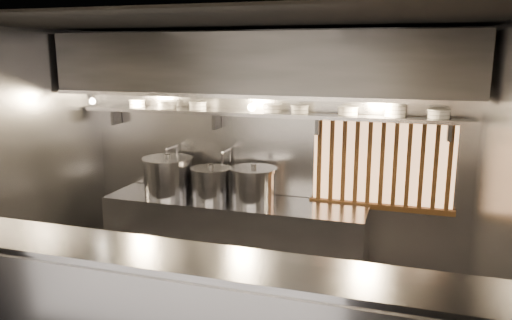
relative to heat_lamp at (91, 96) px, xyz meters
The scene contains 23 objects.
ceiling 2.21m from the heat_lamp, 24.14° to the right, with size 4.50×4.50×0.00m, color black.
wall_back 2.11m from the heat_lamp, 18.89° to the left, with size 4.50×4.50×0.00m, color gray.
wall_left 1.14m from the heat_lamp, 112.49° to the right, with size 3.00×3.00×0.00m, color gray.
wall_right 4.29m from the heat_lamp, 11.59° to the right, with size 3.00×3.00×0.00m, color gray.
cooking_bench 2.29m from the heat_lamp, ahead, with size 3.00×0.70×0.90m, color #9B9BA0.
bowl_shelf 1.96m from the heat_lamp, 13.90° to the left, with size 4.40×0.34×0.04m, color #9B9BA0.
exhaust_hood 1.95m from the heat_lamp, ahead, with size 4.40×0.81×0.65m.
wood_screen 3.33m from the heat_lamp, 10.69° to the left, with size 1.56×0.09×1.04m.
faucet_left 1.18m from the heat_lamp, 34.60° to the left, with size 0.04×0.30×0.50m.
faucet_right 1.71m from the heat_lamp, 19.61° to the left, with size 0.04×0.30×0.50m.
heat_lamp is the anchor object (origin of this frame).
pendant_bulb 1.83m from the heat_lamp, 11.00° to the left, with size 0.09×0.09×0.19m.
stock_pot_left 1.26m from the heat_lamp, 20.45° to the left, with size 0.76×0.76×0.48m.
stock_pot_mid 1.67m from the heat_lamp, 12.42° to the left, with size 0.59×0.59×0.40m.
stock_pot_right 2.09m from the heat_lamp, ahead, with size 0.68×0.68×0.43m.
bowl_stack_0 0.57m from the heat_lamp, 57.02° to the left, with size 0.20×0.20×0.09m.
bowl_stack_1 0.86m from the heat_lamp, 33.47° to the left, with size 0.23×0.23×0.09m.
bowl_stack_2 1.20m from the heat_lamp, 23.10° to the left, with size 0.21×0.21×0.09m.
bowl_stack_3 2.06m from the heat_lamp, 13.23° to the left, with size 0.22×0.22×0.09m.
bowl_stack_4 2.36m from the heat_lamp, 11.50° to the left, with size 0.20×0.20×0.09m.
bowl_stack_5 2.87m from the heat_lamp, ahead, with size 0.22×0.22×0.09m.
bowl_stack_6 3.34m from the heat_lamp, ahead, with size 0.23×0.23×0.17m.
bowl_stack_7 3.76m from the heat_lamp, ahead, with size 0.23×0.23×0.09m.
Camera 1 is at (1.59, -3.97, 2.55)m, focal length 35.00 mm.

